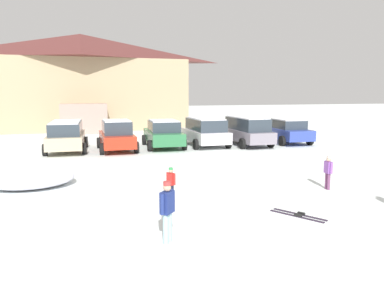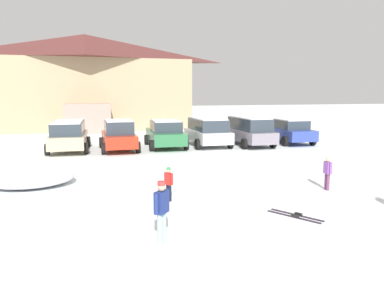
{
  "view_description": "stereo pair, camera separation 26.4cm",
  "coord_description": "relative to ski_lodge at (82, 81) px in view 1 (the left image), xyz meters",
  "views": [
    {
      "loc": [
        -4.35,
        -5.89,
        3.37
      ],
      "look_at": [
        -0.13,
        8.91,
        1.2
      ],
      "focal_mm": 35.0,
      "sensor_mm": 36.0,
      "label": 1
    },
    {
      "loc": [
        -4.1,
        -5.96,
        3.37
      ],
      "look_at": [
        -0.13,
        8.91,
        1.2
      ],
      "focal_mm": 35.0,
      "sensor_mm": 36.0,
      "label": 2
    }
  ],
  "objects": [
    {
      "name": "parked_grey_wagon",
      "position": [
        9.92,
        -14.22,
        -3.32
      ],
      "size": [
        2.2,
        4.61,
        1.8
      ],
      "color": "gray",
      "rests_on": "ground"
    },
    {
      "name": "skier_child_in_purple_jacket",
      "position": [
        8.19,
        -24.87,
        -3.62
      ],
      "size": [
        0.18,
        0.43,
        1.16
      ],
      "color": "#6D3B62",
      "rests_on": "ground"
    },
    {
      "name": "ground",
      "position": [
        4.56,
        -29.85,
        -4.28
      ],
      "size": [
        160.0,
        160.0,
        0.0
      ],
      "primitive_type": "plane",
      "color": "white"
    },
    {
      "name": "parked_red_sedan",
      "position": [
        1.87,
        -14.19,
        -3.4
      ],
      "size": [
        2.15,
        4.09,
        1.77
      ],
      "color": "#B72D19",
      "rests_on": "ground"
    },
    {
      "name": "ski_lodge",
      "position": [
        0.0,
        0.0,
        0.0
      ],
      "size": [
        18.8,
        9.6,
        8.46
      ],
      "color": "tan",
      "rests_on": "ground"
    },
    {
      "name": "plowed_snow_pile",
      "position": [
        -1.8,
        -21.6,
        -4.0
      ],
      "size": [
        3.07,
        2.46,
        0.56
      ],
      "primitive_type": "ellipsoid",
      "color": "white",
      "rests_on": "ground"
    },
    {
      "name": "parked_green_coupe",
      "position": [
        4.69,
        -13.69,
        -3.44
      ],
      "size": [
        2.35,
        4.41,
        1.67
      ],
      "color": "#2C6F42",
      "rests_on": "ground"
    },
    {
      "name": "skier_teen_in_navy_coat",
      "position": [
        1.87,
        -27.88,
        -3.49
      ],
      "size": [
        0.38,
        0.41,
        1.41
      ],
      "color": "#96BAC4",
      "rests_on": "ground"
    },
    {
      "name": "parked_blue_hatchback",
      "position": [
        12.9,
        -13.97,
        -3.47
      ],
      "size": [
        2.22,
        4.13,
        1.59
      ],
      "color": "#2F439E",
      "rests_on": "ground"
    },
    {
      "name": "pair_of_skis",
      "position": [
        5.7,
        -27.07,
        -4.26
      ],
      "size": [
        1.09,
        1.47,
        0.08
      ],
      "color": "#271C2D",
      "rests_on": "ground"
    },
    {
      "name": "skier_child_in_red_jacket",
      "position": [
        2.66,
        -24.74,
        -3.69
      ],
      "size": [
        0.25,
        0.35,
        1.05
      ],
      "color": "black",
      "rests_on": "ground"
    },
    {
      "name": "parked_white_suv",
      "position": [
        7.3,
        -13.84,
        -3.34
      ],
      "size": [
        2.32,
        4.22,
        1.75
      ],
      "color": "white",
      "rests_on": "ground"
    },
    {
      "name": "parked_beige_suv",
      "position": [
        -0.87,
        -13.62,
        -3.36
      ],
      "size": [
        2.33,
        4.64,
        1.71
      ],
      "color": "tan",
      "rests_on": "ground"
    }
  ]
}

